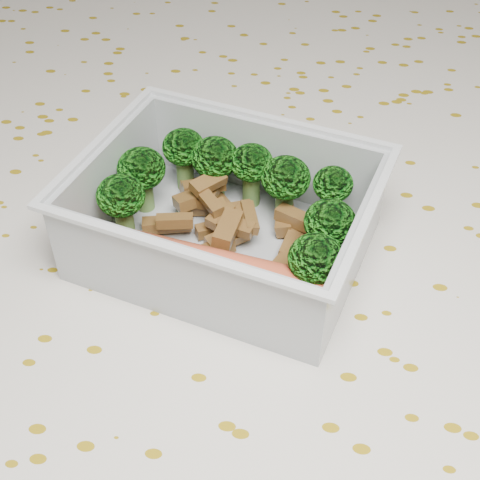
# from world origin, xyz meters

# --- Properties ---
(dining_table) EXTENTS (1.40, 0.90, 0.75)m
(dining_table) POSITION_xyz_m (0.00, 0.00, 0.67)
(dining_table) COLOR brown
(dining_table) RESTS_ON ground
(tablecloth) EXTENTS (1.46, 0.96, 0.19)m
(tablecloth) POSITION_xyz_m (0.00, 0.00, 0.72)
(tablecloth) COLOR silver
(tablecloth) RESTS_ON dining_table
(lunch_container) EXTENTS (0.23, 0.20, 0.07)m
(lunch_container) POSITION_xyz_m (-0.01, 0.01, 0.78)
(lunch_container) COLOR silver
(lunch_container) RESTS_ON tablecloth
(broccoli_florets) EXTENTS (0.17, 0.14, 0.05)m
(broccoli_florets) POSITION_xyz_m (-0.00, 0.04, 0.79)
(broccoli_florets) COLOR #608C3F
(broccoli_florets) RESTS_ON lunch_container
(meat_pile) EXTENTS (0.12, 0.09, 0.03)m
(meat_pile) POSITION_xyz_m (-0.01, 0.03, 0.77)
(meat_pile) COLOR brown
(meat_pile) RESTS_ON lunch_container
(sausage) EXTENTS (0.17, 0.06, 0.03)m
(sausage) POSITION_xyz_m (-0.01, -0.02, 0.78)
(sausage) COLOR #D35433
(sausage) RESTS_ON lunch_container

